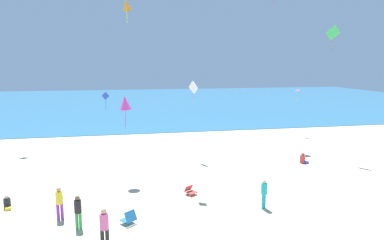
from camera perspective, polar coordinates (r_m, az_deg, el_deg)
The scene contains 16 objects.
ground_plane at distance 19.61m, azimuth -2.43°, elevation -11.68°, with size 120.00×120.00×0.00m, color beige.
ocean_water at distance 64.63m, azimuth -8.64°, elevation 3.05°, with size 120.00×60.00×0.05m, color teal.
beach_chair_far_right at distance 15.99m, azimuth -10.45°, elevation -15.74°, with size 0.80×0.81×0.64m.
beach_chair_mid_beach at distance 18.99m, azimuth -0.29°, elevation -11.67°, with size 0.73×0.75×0.50m.
person_0 at distance 19.54m, azimuth -28.43°, elevation -12.14°, with size 0.48×0.62×0.69m.
person_3 at distance 17.00m, azimuth -21.24°, elevation -12.47°, with size 0.36×0.36×1.56m.
person_4 at distance 17.42m, azimuth 11.92°, elevation -11.62°, with size 0.42×0.42×1.49m.
person_5 at distance 15.86m, azimuth -18.48°, elevation -14.03°, with size 0.39×0.39×1.51m.
person_7 at distance 13.97m, azimuth -14.41°, elevation -16.71°, with size 0.37×0.37×1.68m.
person_8 at distance 25.85m, azimuth 18.03°, elevation -6.24°, with size 0.70×0.56×0.78m.
kite_blue at distance 27.11m, azimuth -14.20°, elevation 3.77°, with size 0.60×0.27×1.46m.
kite_white at distance 25.13m, azimuth 0.21°, elevation 5.40°, with size 0.53×0.88×1.64m.
kite_magenta at distance 20.39m, azimuth -11.09°, elevation 2.80°, with size 1.03×1.02×1.89m.
kite_orange at distance 16.13m, azimuth -10.86°, elevation 18.30°, with size 0.56×0.63×1.04m.
kite_green at distance 27.80m, azimuth 22.42°, elevation 13.29°, with size 0.53×1.07×1.77m.
kite_pink at distance 35.20m, azimuth 17.22°, elevation 4.77°, with size 0.54×0.44×1.28m.
Camera 1 is at (-2.72, -8.10, 7.05)m, focal length 32.00 mm.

